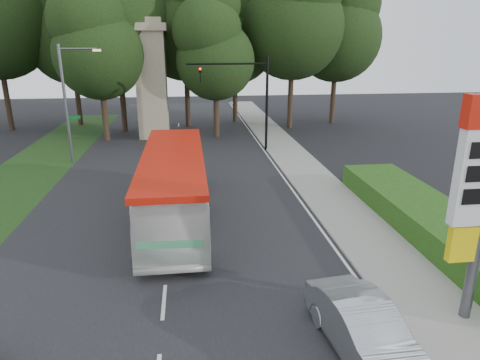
{
  "coord_description": "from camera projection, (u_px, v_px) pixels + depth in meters",
  "views": [
    {
      "loc": [
        1.02,
        -8.28,
        8.12
      ],
      "look_at": [
        3.22,
        9.88,
        2.2
      ],
      "focal_mm": 32.0,
      "sensor_mm": 36.0,
      "label": 1
    }
  ],
  "objects": [
    {
      "name": "road_surface",
      "position": [
        172.0,
        211.0,
        21.54
      ],
      "size": [
        14.0,
        80.0,
        0.02
      ],
      "primitive_type": "cube",
      "color": "black",
      "rests_on": "ground"
    },
    {
      "name": "sidewalk_right",
      "position": [
        334.0,
        203.0,
        22.5
      ],
      "size": [
        3.0,
        80.0,
        0.12
      ],
      "primitive_type": "cube",
      "color": "gray",
      "rests_on": "ground"
    },
    {
      "name": "grass_verge_left",
      "position": [
        18.0,
        181.0,
        26.11
      ],
      "size": [
        5.0,
        50.0,
        0.02
      ],
      "primitive_type": "cube",
      "color": "#193814",
      "rests_on": "ground"
    },
    {
      "name": "hedge",
      "position": [
        431.0,
        220.0,
        18.9
      ],
      "size": [
        3.0,
        14.0,
        1.2
      ],
      "primitive_type": "cube",
      "color": "#234412",
      "rests_on": "ground"
    },
    {
      "name": "traffic_signal_mast",
      "position": [
        250.0,
        90.0,
        32.08
      ],
      "size": [
        6.1,
        0.35,
        7.2
      ],
      "color": "black",
      "rests_on": "ground"
    },
    {
      "name": "streetlight_signs",
      "position": [
        68.0,
        99.0,
        28.82
      ],
      "size": [
        2.75,
        0.98,
        8.0
      ],
      "color": "#59595E",
      "rests_on": "ground"
    },
    {
      "name": "monument",
      "position": [
        152.0,
        79.0,
        36.74
      ],
      "size": [
        3.0,
        3.0,
        10.05
      ],
      "color": "gray",
      "rests_on": "ground"
    },
    {
      "name": "tree_west_near",
      "position": [
        69.0,
        21.0,
        40.92
      ],
      "size": [
        8.4,
        8.4,
        16.5
      ],
      "color": "#2D2116",
      "rests_on": "ground"
    },
    {
      "name": "tree_center_right",
      "position": [
        184.0,
        9.0,
        39.99
      ],
      "size": [
        9.24,
        9.24,
        18.15
      ],
      "color": "#2D2116",
      "rests_on": "ground"
    },
    {
      "name": "tree_east_near",
      "position": [
        235.0,
        26.0,
        42.86
      ],
      "size": [
        8.12,
        8.12,
        15.95
      ],
      "color": "#2D2116",
      "rests_on": "ground"
    },
    {
      "name": "tree_east_mid",
      "position": [
        294.0,
        5.0,
        39.14
      ],
      "size": [
        9.52,
        9.52,
        18.7
      ],
      "color": "#2D2116",
      "rests_on": "ground"
    },
    {
      "name": "tree_far_east",
      "position": [
        338.0,
        18.0,
        41.91
      ],
      "size": [
        8.68,
        8.68,
        17.05
      ],
      "color": "#2D2116",
      "rests_on": "ground"
    },
    {
      "name": "tree_monument_left",
      "position": [
        97.0,
        35.0,
        34.24
      ],
      "size": [
        7.28,
        7.28,
        14.3
      ],
      "color": "#2D2116",
      "rests_on": "ground"
    },
    {
      "name": "tree_monument_right",
      "position": [
        215.0,
        43.0,
        36.0
      ],
      "size": [
        6.72,
        6.72,
        13.2
      ],
      "color": "#2D2116",
      "rests_on": "ground"
    },
    {
      "name": "transit_bus",
      "position": [
        174.0,
        187.0,
        20.08
      ],
      "size": [
        2.79,
        11.62,
        3.23
      ],
      "primitive_type": "imported",
      "rotation": [
        0.0,
        0.0,
        0.01
      ],
      "color": "white",
      "rests_on": "ground"
    },
    {
      "name": "sedan_silver",
      "position": [
        365.0,
        330.0,
        11.45
      ],
      "size": [
        2.16,
        4.75,
        1.51
      ],
      "primitive_type": "imported",
      "rotation": [
        0.0,
        0.0,
        0.13
      ],
      "color": "#A7ABAF",
      "rests_on": "ground"
    }
  ]
}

